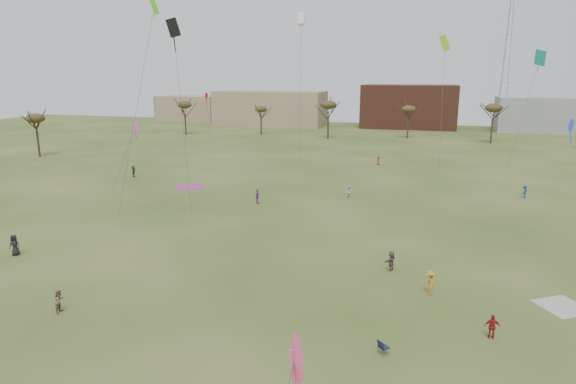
# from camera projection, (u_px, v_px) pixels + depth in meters

# --- Properties ---
(ground) EXTENTS (260.00, 260.00, 0.00)m
(ground) POSITION_uv_depth(u_px,v_px,m) (233.00, 326.00, 29.19)
(ground) COLOR #314D18
(ground) RESTS_ON ground
(spectator_fore_a) EXTENTS (0.88, 0.43, 1.46)m
(spectator_fore_a) POSITION_uv_depth(u_px,v_px,m) (492.00, 327.00, 27.65)
(spectator_fore_a) COLOR #A21B1C
(spectator_fore_a) RESTS_ON ground
(spectator_fore_b) EXTENTS (0.68, 0.82, 1.53)m
(spectator_fore_b) POSITION_uv_depth(u_px,v_px,m) (60.00, 301.00, 30.73)
(spectator_fore_b) COLOR #846554
(spectator_fore_b) RESTS_ON ground
(spectator_fore_c) EXTENTS (1.03, 1.48, 1.54)m
(spectator_fore_c) POSITION_uv_depth(u_px,v_px,m) (391.00, 261.00, 37.31)
(spectator_fore_c) COLOR brown
(spectator_fore_c) RESTS_ON ground
(flyer_mid_a) EXTENTS (0.95, 0.71, 1.78)m
(flyer_mid_a) POSITION_uv_depth(u_px,v_px,m) (15.00, 245.00, 40.44)
(flyer_mid_a) COLOR black
(flyer_mid_a) RESTS_ON ground
(flyer_mid_b) EXTENTS (0.78, 1.20, 1.74)m
(flyer_mid_b) POSITION_uv_depth(u_px,v_px,m) (430.00, 283.00, 33.17)
(flyer_mid_b) COLOR #C78A25
(flyer_mid_b) RESTS_ON ground
(spectator_mid_d) EXTENTS (0.52, 1.07, 1.77)m
(spectator_mid_d) POSITION_uv_depth(u_px,v_px,m) (257.00, 196.00, 56.77)
(spectator_mid_d) COLOR purple
(spectator_mid_d) RESTS_ON ground
(spectator_mid_e) EXTENTS (0.94, 0.90, 1.53)m
(spectator_mid_e) POSITION_uv_depth(u_px,v_px,m) (349.00, 192.00, 59.29)
(spectator_mid_e) COLOR silver
(spectator_mid_e) RESTS_ON ground
(flyer_far_a) EXTENTS (1.04, 1.62, 1.67)m
(flyer_far_a) POSITION_uv_depth(u_px,v_px,m) (133.00, 171.00, 71.70)
(flyer_far_a) COLOR #236B35
(flyer_far_a) RESTS_ON ground
(flyer_far_b) EXTENTS (0.84, 0.81, 1.45)m
(flyer_far_b) POSITION_uv_depth(u_px,v_px,m) (378.00, 161.00, 81.24)
(flyer_far_b) COLOR #B3411E
(flyer_far_b) RESTS_ON ground
(flyer_far_c) EXTENTS (1.06, 1.19, 1.60)m
(flyer_far_c) POSITION_uv_depth(u_px,v_px,m) (524.00, 192.00, 59.37)
(flyer_far_c) COLOR #203B95
(flyer_far_c) RESTS_ON ground
(blanket_cream) EXTENTS (3.83, 3.83, 0.03)m
(blanket_cream) POSITION_uv_depth(u_px,v_px,m) (563.00, 307.00, 31.58)
(blanket_cream) COLOR beige
(blanket_cream) RESTS_ON ground
(blanket_plum) EXTENTS (4.75, 4.75, 0.03)m
(blanket_plum) POSITION_uv_depth(u_px,v_px,m) (189.00, 187.00, 65.20)
(blanket_plum) COLOR #B3378D
(blanket_plum) RESTS_ON ground
(camp_chair_center) EXTENTS (0.74, 0.74, 0.87)m
(camp_chair_center) POSITION_uv_depth(u_px,v_px,m) (383.00, 350.00, 26.15)
(camp_chair_center) COLOR #141D39
(camp_chair_center) RESTS_ON ground
(kites_aloft) EXTENTS (51.63, 69.61, 22.26)m
(kites_aloft) POSITION_uv_depth(u_px,v_px,m) (266.00, 41.00, 52.17)
(kites_aloft) COLOR blue
(kites_aloft) RESTS_ON ground
(tree_line) EXTENTS (117.44, 49.32, 8.91)m
(tree_line) POSITION_uv_depth(u_px,v_px,m) (363.00, 112.00, 102.22)
(tree_line) COLOR #3A2B1E
(tree_line) RESTS_ON ground
(building_tan) EXTENTS (32.00, 14.00, 10.00)m
(building_tan) POSITION_uv_depth(u_px,v_px,m) (270.00, 108.00, 144.85)
(building_tan) COLOR #937F60
(building_tan) RESTS_ON ground
(building_brick) EXTENTS (26.00, 16.00, 12.00)m
(building_brick) POSITION_uv_depth(u_px,v_px,m) (409.00, 106.00, 138.57)
(building_brick) COLOR brown
(building_brick) RESTS_ON ground
(building_grey) EXTENTS (24.00, 12.00, 9.00)m
(building_grey) POSITION_uv_depth(u_px,v_px,m) (545.00, 115.00, 127.68)
(building_grey) COLOR gray
(building_grey) RESTS_ON ground
(building_tan_west) EXTENTS (20.00, 12.00, 8.00)m
(building_tan_west) POSITION_uv_depth(u_px,v_px,m) (190.00, 108.00, 159.67)
(building_tan_west) COLOR #937F60
(building_tan_west) RESTS_ON ground
(radio_tower) EXTENTS (1.51, 1.72, 41.00)m
(radio_tower) POSITION_uv_depth(u_px,v_px,m) (506.00, 58.00, 133.45)
(radio_tower) COLOR #9EA3A8
(radio_tower) RESTS_ON ground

